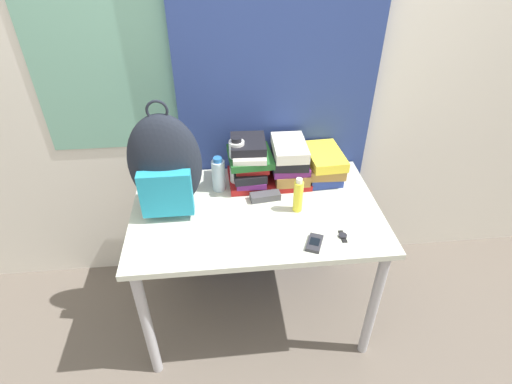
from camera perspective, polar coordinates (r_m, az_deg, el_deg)
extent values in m
plane|color=#665B51|center=(2.27, 1.07, -23.83)|extent=(12.00, 12.00, 0.00)
cube|color=silver|center=(2.12, -1.35, 16.14)|extent=(6.00, 0.05, 2.50)
cube|color=#75B299|center=(2.09, -15.10, 16.19)|extent=(1.10, 0.01, 0.80)
cube|color=navy|center=(2.08, 3.07, 15.76)|extent=(1.02, 0.04, 2.50)
cube|color=beige|center=(1.95, 0.00, -2.74)|extent=(1.20, 0.76, 0.03)
cylinder|color=#B2B2B7|center=(2.03, -15.29, -17.87)|extent=(0.05, 0.05, 0.73)
cylinder|color=#B2B2B7|center=(2.11, 16.43, -15.30)|extent=(0.05, 0.05, 0.73)
cylinder|color=#B2B2B7|center=(2.47, -13.56, -5.70)|extent=(0.05, 0.05, 0.73)
cylinder|color=#B2B2B7|center=(2.54, 11.61, -4.06)|extent=(0.05, 0.05, 0.73)
ellipsoid|color=#1E232D|center=(1.87, -12.84, 4.00)|extent=(0.33, 0.17, 0.49)
cube|color=teal|center=(1.84, -12.70, -0.25)|extent=(0.23, 0.06, 0.22)
torus|color=#1E232D|center=(1.75, -13.97, 11.23)|extent=(0.10, 0.01, 0.10)
cube|color=red|center=(2.12, -1.08, 1.84)|extent=(0.21, 0.25, 0.04)
cube|color=#6B2370|center=(2.10, -0.85, 2.57)|extent=(0.16, 0.26, 0.03)
cube|color=black|center=(2.08, -1.18, 3.44)|extent=(0.18, 0.27, 0.04)
cube|color=red|center=(2.05, -0.78, 4.26)|extent=(0.17, 0.20, 0.03)
cube|color=#1E5623|center=(2.03, -0.86, 5.07)|extent=(0.23, 0.25, 0.04)
cube|color=silver|center=(2.03, -0.96, 6.00)|extent=(0.18, 0.27, 0.03)
cube|color=black|center=(2.01, -1.15, 6.88)|extent=(0.18, 0.21, 0.04)
cube|color=red|center=(2.15, 4.53, 2.17)|extent=(0.22, 0.26, 0.03)
cube|color=olive|center=(2.13, 4.80, 3.18)|extent=(0.18, 0.26, 0.06)
cube|color=#6B2370|center=(2.09, 4.69, 4.12)|extent=(0.19, 0.24, 0.04)
cube|color=black|center=(2.07, 4.77, 5.12)|extent=(0.20, 0.26, 0.05)
cube|color=silver|center=(2.04, 4.81, 6.34)|extent=(0.17, 0.26, 0.06)
cube|color=navy|center=(2.18, 9.39, 2.52)|extent=(0.19, 0.23, 0.05)
cube|color=olive|center=(2.14, 9.43, 3.58)|extent=(0.22, 0.22, 0.05)
cube|color=yellow|center=(2.13, 9.80, 5.06)|extent=(0.19, 0.28, 0.05)
cylinder|color=silver|center=(2.04, -5.37, 2.35)|extent=(0.07, 0.07, 0.17)
cylinder|color=#286BB7|center=(1.99, -5.51, 4.62)|extent=(0.04, 0.04, 0.02)
cylinder|color=white|center=(2.03, -2.70, 3.92)|extent=(0.08, 0.08, 0.27)
cylinder|color=black|center=(1.96, -2.82, 7.50)|extent=(0.05, 0.05, 0.02)
cylinder|color=yellow|center=(1.90, 6.03, -0.66)|extent=(0.05, 0.05, 0.16)
cylinder|color=white|center=(1.85, 6.21, 1.62)|extent=(0.03, 0.03, 0.02)
cube|color=#2D2D33|center=(1.77, 8.36, -7.22)|extent=(0.10, 0.12, 0.02)
cube|color=black|center=(1.76, 8.39, -7.02)|extent=(0.06, 0.06, 0.00)
cube|color=#47474C|center=(1.99, 1.33, -0.63)|extent=(0.16, 0.07, 0.04)
cube|color=black|center=(1.83, 12.28, -6.23)|extent=(0.02, 0.08, 0.00)
cylinder|color=#232328|center=(1.83, 12.30, -6.13)|extent=(0.04, 0.04, 0.01)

